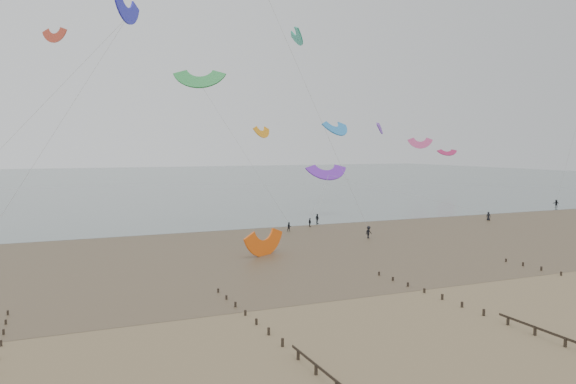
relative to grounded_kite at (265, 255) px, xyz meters
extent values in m
plane|color=brown|center=(3.29, -27.41, 0.00)|extent=(500.00, 500.00, 0.00)
plane|color=#475654|center=(3.29, 172.59, 0.03)|extent=(500.00, 500.00, 0.00)
plane|color=#473A28|center=(3.29, 7.59, 0.01)|extent=(500.00, 500.00, 0.00)
ellipsoid|color=slate|center=(-14.71, -5.41, 0.01)|extent=(23.60, 14.36, 0.01)
ellipsoid|color=slate|center=(15.29, 10.59, 0.01)|extent=(33.64, 18.32, 0.01)
ellipsoid|color=slate|center=(48.29, 2.59, 0.01)|extent=(19.65, 13.67, 0.01)
cube|color=black|center=(-28.71, -23.31, 0.22)|extent=(0.16, 0.16, 0.54)
cube|color=black|center=(-28.71, -20.68, 0.20)|extent=(0.16, 0.16, 0.51)
cube|color=black|center=(-28.71, -18.05, 0.19)|extent=(0.16, 0.16, 0.48)
cube|color=black|center=(-28.71, -15.41, 0.17)|extent=(0.16, 0.16, 0.45)
cube|color=black|center=(-10.71, -36.47, 0.29)|extent=(0.16, 0.16, 0.68)
cube|color=black|center=(-10.71, -33.84, 0.28)|extent=(0.16, 0.16, 0.65)
cube|color=black|center=(-10.71, -31.20, 0.26)|extent=(0.16, 0.16, 0.62)
cube|color=black|center=(-10.71, -28.57, 0.25)|extent=(0.16, 0.16, 0.59)
cube|color=black|center=(-10.71, -25.94, 0.23)|extent=(0.16, 0.16, 0.57)
cube|color=black|center=(-10.71, -23.31, 0.22)|extent=(0.16, 0.16, 0.54)
cube|color=black|center=(-10.71, -20.68, 0.20)|extent=(0.16, 0.16, 0.51)
cube|color=black|center=(-10.71, -18.05, 0.19)|extent=(0.16, 0.16, 0.48)
cube|color=black|center=(-10.71, -15.41, 0.17)|extent=(0.16, 0.16, 0.45)
cube|color=black|center=(7.29, -39.10, 0.31)|extent=(0.16, 0.16, 0.71)
cube|color=black|center=(7.29, -36.47, 0.29)|extent=(0.16, 0.16, 0.68)
cube|color=black|center=(7.29, -33.84, 0.28)|extent=(0.16, 0.16, 0.65)
cube|color=black|center=(7.29, -31.20, 0.26)|extent=(0.16, 0.16, 0.62)
cube|color=black|center=(7.29, -28.57, 0.25)|extent=(0.16, 0.16, 0.59)
cube|color=black|center=(7.29, -25.94, 0.23)|extent=(0.16, 0.16, 0.57)
cube|color=black|center=(7.29, -23.31, 0.22)|extent=(0.16, 0.16, 0.54)
cube|color=black|center=(7.29, -20.68, 0.20)|extent=(0.16, 0.16, 0.51)
cube|color=black|center=(7.29, -18.05, 0.19)|extent=(0.16, 0.16, 0.48)
cube|color=black|center=(7.29, -15.41, 0.17)|extent=(0.16, 0.16, 0.45)
cube|color=black|center=(25.29, -23.31, 0.22)|extent=(0.16, 0.16, 0.54)
cube|color=black|center=(25.29, -20.68, 0.20)|extent=(0.16, 0.16, 0.51)
cube|color=black|center=(25.29, -18.05, 0.19)|extent=(0.16, 0.16, 0.48)
cube|color=black|center=(25.29, -15.41, 0.17)|extent=(0.16, 0.16, 0.45)
imported|color=black|center=(19.29, 6.23, 0.94)|extent=(1.36, 1.00, 1.88)
imported|color=black|center=(81.83, 26.56, 0.89)|extent=(1.72, 0.81, 1.78)
imported|color=black|center=(10.98, 17.37, 0.77)|extent=(0.84, 0.71, 1.54)
imported|color=black|center=(19.35, 23.85, 0.90)|extent=(0.54, 1.10, 1.81)
imported|color=black|center=(50.95, 14.98, 0.84)|extent=(0.96, 0.94, 1.67)
imported|color=black|center=(16.41, 20.82, 0.76)|extent=(0.38, 0.90, 1.53)
camera|label=1|loc=(-25.49, -66.25, 13.89)|focal=35.00mm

